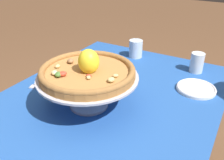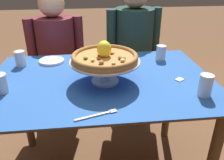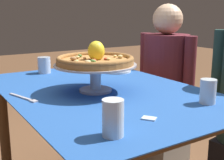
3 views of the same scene
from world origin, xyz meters
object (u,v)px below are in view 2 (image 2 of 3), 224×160
(side_plate, at_px, (52,61))
(sugar_packet, at_px, (180,79))
(diner_right, at_px, (133,57))
(pizza_stand, at_px, (105,66))
(water_glass_front_right, at_px, (205,87))
(water_glass_side_left, at_px, (0,85))
(pizza, at_px, (105,56))
(diner_left, at_px, (58,65))
(dinner_fork, at_px, (99,115))
(water_glass_back_left, at_px, (21,60))
(water_glass_back_right, at_px, (161,54))

(side_plate, bearing_deg, sugar_packet, -25.62)
(side_plate, bearing_deg, diner_right, 32.93)
(pizza_stand, distance_m, water_glass_front_right, 0.54)
(water_glass_front_right, xyz_separation_m, side_plate, (-0.83, 0.56, -0.04))
(water_glass_side_left, bearing_deg, side_plate, 61.99)
(pizza, distance_m, diner_left, 0.92)
(pizza_stand, bearing_deg, side_plate, 134.47)
(water_glass_side_left, distance_m, dinner_fork, 0.57)
(pizza, bearing_deg, diner_right, 67.50)
(water_glass_side_left, distance_m, diner_left, 0.88)
(dinner_fork, xyz_separation_m, diner_right, (0.38, 1.10, -0.16))
(pizza, bearing_deg, dinner_fork, -100.06)
(pizza, bearing_deg, water_glass_front_right, -23.50)
(water_glass_front_right, xyz_separation_m, dinner_fork, (-0.55, -0.11, -0.05))
(water_glass_front_right, distance_m, side_plate, 1.00)
(diner_left, bearing_deg, water_glass_back_left, -110.26)
(water_glass_side_left, bearing_deg, water_glass_front_right, -8.58)
(pizza, xyz_separation_m, dinner_fork, (-0.06, -0.33, -0.15))
(water_glass_back_left, distance_m, sugar_packet, 1.02)
(water_glass_back_right, bearing_deg, water_glass_back_left, -179.91)
(water_glass_back_left, relative_size, diner_left, 0.08)
(pizza_stand, height_order, water_glass_front_right, pizza_stand)
(water_glass_back_left, distance_m, side_plate, 0.20)
(sugar_packet, relative_size, diner_left, 0.04)
(diner_right, bearing_deg, pizza_stand, -112.50)
(pizza, bearing_deg, side_plate, 134.49)
(water_glass_side_left, bearing_deg, dinner_fork, -28.71)
(pizza, height_order, water_glass_front_right, pizza)
(diner_left, bearing_deg, side_plate, -87.94)
(pizza_stand, height_order, water_glass_back_right, pizza_stand)
(water_glass_side_left, height_order, water_glass_front_right, water_glass_front_right)
(water_glass_side_left, relative_size, side_plate, 0.58)
(pizza, bearing_deg, sugar_packet, -3.29)
(water_glass_back_right, distance_m, diner_right, 0.52)
(side_plate, height_order, dinner_fork, side_plate)
(water_glass_back_left, bearing_deg, water_glass_front_right, -26.63)
(pizza, height_order, diner_right, diner_right)
(pizza, height_order, water_glass_back_right, pizza)
(pizza, height_order, diner_left, diner_left)
(water_glass_back_left, bearing_deg, side_plate, 14.12)
(water_glass_front_right, distance_m, dinner_fork, 0.56)
(dinner_fork, xyz_separation_m, sugar_packet, (0.49, 0.30, -0.00))
(pizza_stand, relative_size, sugar_packet, 7.80)
(water_glass_side_left, relative_size, diner_right, 0.08)
(diner_left, bearing_deg, dinner_fork, -74.85)
(water_glass_front_right, bearing_deg, pizza_stand, 156.52)
(pizza, height_order, sugar_packet, pizza)
(dinner_fork, distance_m, diner_left, 1.15)
(water_glass_front_right, distance_m, diner_left, 1.32)
(water_glass_back_left, height_order, diner_right, diner_right)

